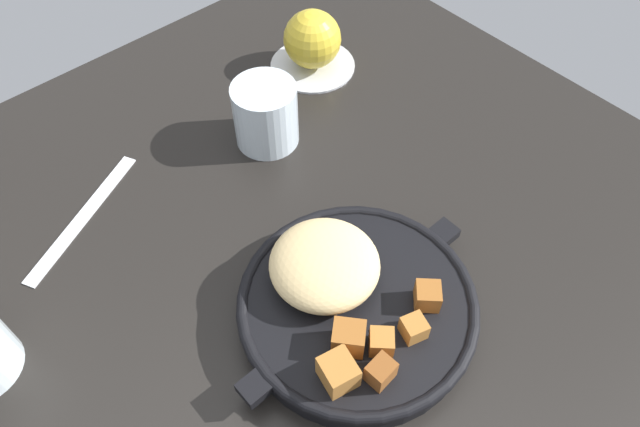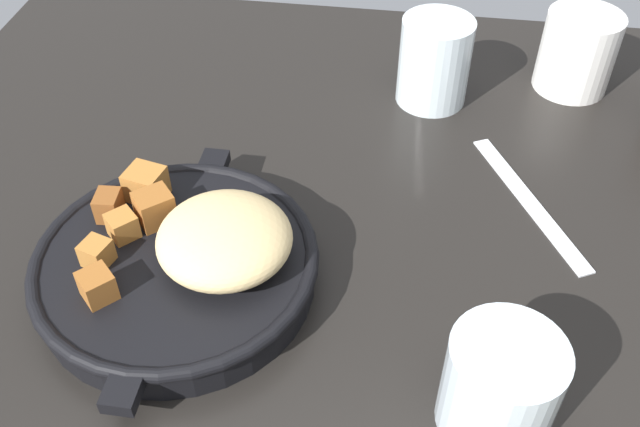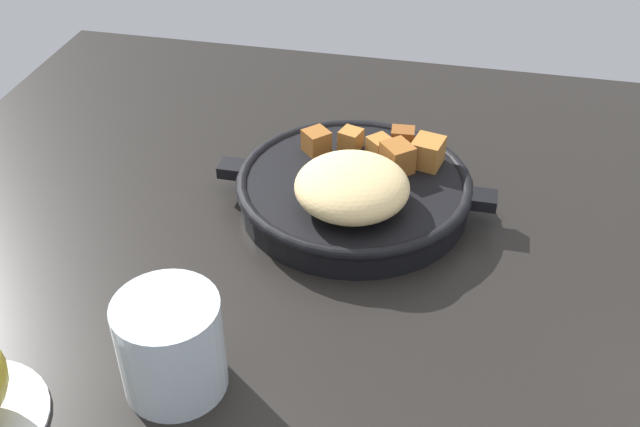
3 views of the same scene
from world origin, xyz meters
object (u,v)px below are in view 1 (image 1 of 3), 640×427
at_px(cast_iron_skillet, 352,301).
at_px(water_glass_short, 266,115).
at_px(red_apple, 312,39).
at_px(butter_knife, 83,217).

distance_m(cast_iron_skillet, water_glass_short, 0.26).
relative_size(red_apple, water_glass_short, 0.96).
bearing_deg(butter_knife, cast_iron_skillet, -90.59).
height_order(red_apple, butter_knife, red_apple).
bearing_deg(butter_knife, water_glass_short, -36.72).
xyz_separation_m(butter_knife, water_glass_short, (0.23, -0.04, 0.04)).
bearing_deg(water_glass_short, cast_iron_skillet, -110.37).
distance_m(butter_knife, water_glass_short, 0.24).
distance_m(red_apple, butter_knife, 0.37).
relative_size(cast_iron_skillet, butter_knife, 1.44).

